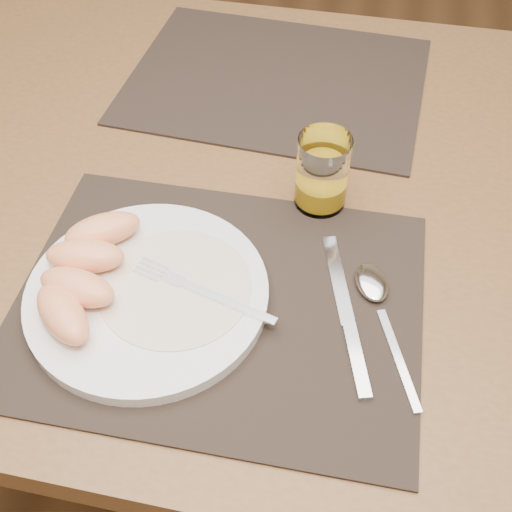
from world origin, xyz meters
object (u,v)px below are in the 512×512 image
Objects in this scene: fork at (192,287)px; knife at (348,324)px; placemat_far at (276,80)px; juice_glass at (322,175)px; spoon at (375,293)px; placemat_near at (219,302)px; table at (261,219)px; plate at (148,294)px.

fork is 0.18m from knife.
juice_glass is (0.10, -0.26, 0.05)m from placemat_far.
fork reaches higher than placemat_far.
fork reaches higher than knife.
spoon is 1.88× the size of juice_glass.
juice_glass is (0.09, 0.18, 0.05)m from placemat_near.
juice_glass reaches higher than placemat_far.
spoon reaches higher than table.
plate is (-0.08, -0.01, 0.01)m from placemat_near.
table is 6.52× the size of knife.
spoon is at bearing 12.13° from fork.
fork is 0.22m from juice_glass.
juice_glass reaches higher than fork.
placemat_far is 0.47m from knife.
juice_glass is at bearing 120.52° from spoon.
spoon is 0.17m from juice_glass.
fork is at bearing 13.90° from plate.
placemat_far is 2.42× the size of spoon.
spoon is at bearing -59.48° from juice_glass.
fork is (-0.03, -0.22, 0.11)m from table.
table is at bearing 133.08° from spoon.
knife is 1.16× the size of spoon.
fork is (0.05, 0.01, 0.01)m from plate.
fork is at bearing 178.79° from knife.
plate is 1.45× the size of spoon.
placemat_near is 2.61× the size of fork.
placemat_near is 1.00× the size of placemat_far.
placemat_near is at bearing 8.62° from plate.
fork is at bearing -91.67° from placemat_far.
fork is at bearing -167.87° from spoon.
placemat_near is 0.15m from knife.
juice_glass reaches higher than placemat_near.
placemat_far reaches higher than table.
knife is at bearing -1.21° from fork.
fork is at bearing -98.85° from table.
spoon reaches higher than placemat_near.
knife is 0.20m from juice_glass.
table is 0.26m from spoon.
juice_glass reaches higher than spoon.
placemat_near reaches higher than table.
table is at bearing 122.23° from knife.
table is 0.28m from knife.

